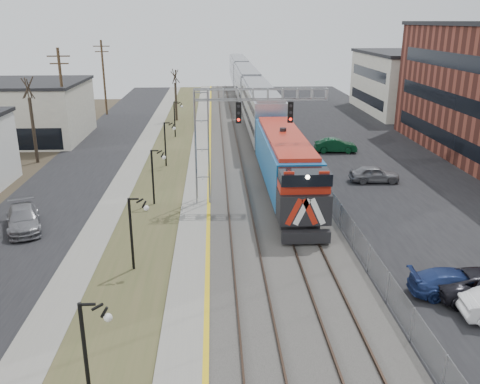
{
  "coord_description": "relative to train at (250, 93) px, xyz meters",
  "views": [
    {
      "loc": [
        0.33,
        -6.26,
        12.45
      ],
      "look_at": [
        1.85,
        22.8,
        2.6
      ],
      "focal_mm": 38.0,
      "sensor_mm": 36.0,
      "label": 1
    }
  ],
  "objects": [
    {
      "name": "track_near",
      "position": [
        -3.5,
        -29.63,
        -2.64
      ],
      "size": [
        1.58,
        120.0,
        0.15
      ],
      "color": "#2D2119",
      "rests_on": "ballast_bed"
    },
    {
      "name": "bare_trees",
      "position": [
        -18.16,
        -25.72,
        -0.22
      ],
      "size": [
        12.3,
        42.3,
        5.95
      ],
      "color": "#382D23",
      "rests_on": "ground"
    },
    {
      "name": "car_lot_f",
      "position": [
        6.85,
        -22.4,
        -2.24
      ],
      "size": [
        4.21,
        1.74,
        1.36
      ],
      "primitive_type": "imported",
      "rotation": [
        0.0,
        0.0,
        1.5
      ],
      "color": "#0B3B1F",
      "rests_on": "ground"
    },
    {
      "name": "car_lot_e",
      "position": [
        7.72,
        -32.29,
        -2.25
      ],
      "size": [
        4.01,
        1.75,
        1.35
      ],
      "primitive_type": "imported",
      "rotation": [
        0.0,
        0.0,
        1.53
      ],
      "color": "slate",
      "rests_on": "ground"
    },
    {
      "name": "train",
      "position": [
        0.0,
        0.0,
        0.0
      ],
      "size": [
        3.0,
        85.85,
        5.33
      ],
      "color": "#13589B",
      "rests_on": "ground"
    },
    {
      "name": "grass_median",
      "position": [
        -9.5,
        -29.63,
        -2.89
      ],
      "size": [
        4.0,
        120.0,
        0.06
      ],
      "primitive_type": "cube",
      "color": "#424927",
      "rests_on": "ground"
    },
    {
      "name": "signal_gantry",
      "position": [
        -4.28,
        -36.64,
        2.67
      ],
      "size": [
        9.0,
        1.07,
        8.15
      ],
      "color": "gray",
      "rests_on": "ground"
    },
    {
      "name": "fence",
      "position": [
        2.7,
        -29.63,
        -2.12
      ],
      "size": [
        0.04,
        120.0,
        1.6
      ],
      "primitive_type": "cube",
      "color": "gray",
      "rests_on": "ground"
    },
    {
      "name": "street_west",
      "position": [
        -17.0,
        -29.63,
        -2.9
      ],
      "size": [
        7.0,
        120.0,
        0.04
      ],
      "primitive_type": "cube",
      "color": "black",
      "rests_on": "ground"
    },
    {
      "name": "parking_lot",
      "position": [
        10.5,
        -29.63,
        -2.9
      ],
      "size": [
        16.0,
        120.0,
        0.04
      ],
      "primitive_type": "cube",
      "color": "black",
      "rests_on": "ground"
    },
    {
      "name": "car_lot_d",
      "position": [
        6.15,
        -50.16,
        -2.28
      ],
      "size": [
        4.51,
        2.1,
        1.27
      ],
      "primitive_type": "imported",
      "rotation": [
        0.0,
        0.0,
        1.5
      ],
      "color": "navy",
      "rests_on": "ground"
    },
    {
      "name": "ballast_bed",
      "position": [
        -1.5,
        -29.63,
        -2.82
      ],
      "size": [
        8.0,
        120.0,
        0.2
      ],
      "primitive_type": "cube",
      "color": "#595651",
      "rests_on": "ground"
    },
    {
      "name": "sidewalk",
      "position": [
        -12.5,
        -29.63,
        -2.88
      ],
      "size": [
        2.0,
        120.0,
        0.08
      ],
      "primitive_type": "cube",
      "color": "gray",
      "rests_on": "ground"
    },
    {
      "name": "track_far",
      "position": [
        -0.0,
        -29.63,
        -2.64
      ],
      "size": [
        1.58,
        120.0,
        0.15
      ],
      "color": "#2D2119",
      "rests_on": "ballast_bed"
    },
    {
      "name": "car_street_b",
      "position": [
        -17.15,
        -40.8,
        -2.23
      ],
      "size": [
        3.49,
        5.12,
        1.38
      ],
      "primitive_type": "imported",
      "rotation": [
        0.0,
        0.0,
        0.36
      ],
      "color": "slate",
      "rests_on": "ground"
    },
    {
      "name": "platform_edge",
      "position": [
        -5.62,
        -29.63,
        -2.67
      ],
      "size": [
        0.24,
        120.0,
        0.01
      ],
      "primitive_type": "cube",
      "color": "gold",
      "rests_on": "platform"
    },
    {
      "name": "lampposts",
      "position": [
        -9.5,
        -46.34,
        -0.92
      ],
      "size": [
        0.14,
        62.14,
        4.0
      ],
      "color": "black",
      "rests_on": "ground"
    },
    {
      "name": "platform",
      "position": [
        -6.5,
        -29.63,
        -2.8
      ],
      "size": [
        2.0,
        120.0,
        0.24
      ],
      "primitive_type": "cube",
      "color": "gray",
      "rests_on": "ground"
    }
  ]
}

